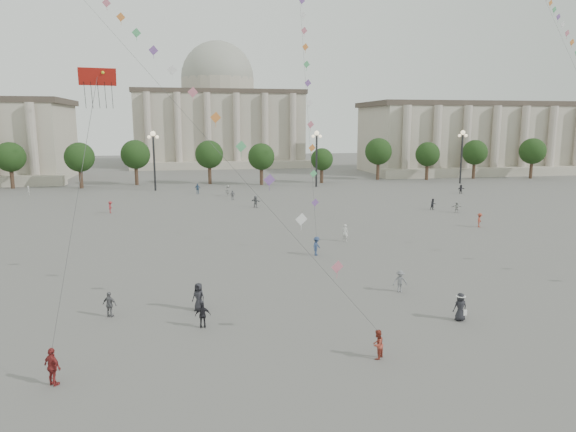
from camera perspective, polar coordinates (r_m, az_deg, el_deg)
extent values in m
plane|color=#5E5C59|center=(29.14, 7.55, -14.05)|extent=(360.00, 360.00, 0.00)
cube|color=#ABA28F|center=(146.41, 24.31, 7.78)|extent=(80.00, 22.00, 16.00)
cube|color=#453B33|center=(146.43, 24.56, 11.14)|extent=(81.60, 22.44, 1.20)
cube|color=#ABA28F|center=(136.32, 27.21, 4.49)|extent=(84.00, 4.00, 2.00)
cube|color=#ABA28F|center=(155.42, -7.67, 9.41)|extent=(46.00, 30.00, 20.00)
cube|color=#453B33|center=(155.65, -7.77, 13.32)|extent=(46.92, 30.60, 1.20)
cube|color=#ABA28F|center=(138.86, -7.20, 5.62)|extent=(48.30, 4.00, 2.00)
cylinder|color=#ABA28F|center=(155.76, -7.79, 14.02)|extent=(21.00, 21.00, 5.00)
sphere|color=gray|center=(155.95, -7.81, 14.93)|extent=(21.00, 21.00, 21.00)
cylinder|color=#34251A|center=(108.93, -28.62, 3.61)|extent=(0.70, 0.70, 3.52)
sphere|color=black|center=(108.65, -28.78, 5.54)|extent=(5.12, 5.12, 5.12)
cylinder|color=#34251A|center=(105.87, -22.42, 3.93)|extent=(0.70, 0.70, 3.52)
sphere|color=black|center=(105.58, -22.55, 5.92)|extent=(5.12, 5.12, 5.12)
cylinder|color=#34251A|center=(104.10, -15.93, 4.22)|extent=(0.70, 0.70, 3.52)
sphere|color=black|center=(103.81, -16.03, 6.24)|extent=(5.12, 5.12, 5.12)
cylinder|color=#34251A|center=(103.70, -9.29, 4.45)|extent=(0.70, 0.70, 3.52)
sphere|color=black|center=(103.41, -9.35, 6.48)|extent=(5.12, 5.12, 5.12)
cylinder|color=#34251A|center=(104.69, -2.69, 4.63)|extent=(0.70, 0.70, 3.52)
sphere|color=black|center=(104.39, -2.71, 6.64)|extent=(5.12, 5.12, 5.12)
cylinder|color=#34251A|center=(107.01, 3.70, 4.74)|extent=(0.70, 0.70, 3.52)
sphere|color=black|center=(106.73, 3.72, 6.71)|extent=(5.12, 5.12, 5.12)
cylinder|color=#34251A|center=(110.60, 9.76, 4.79)|extent=(0.70, 0.70, 3.52)
sphere|color=black|center=(110.33, 9.81, 6.69)|extent=(5.12, 5.12, 5.12)
cylinder|color=#34251A|center=(115.33, 15.37, 4.79)|extent=(0.70, 0.70, 3.52)
sphere|color=black|center=(115.07, 15.46, 6.62)|extent=(5.12, 5.12, 5.12)
cylinder|color=#34251A|center=(121.08, 20.50, 4.75)|extent=(0.70, 0.70, 3.52)
sphere|color=black|center=(120.82, 20.61, 6.49)|extent=(5.12, 5.12, 5.12)
cylinder|color=#34251A|center=(127.69, 25.13, 4.68)|extent=(0.70, 0.70, 3.52)
sphere|color=black|center=(127.45, 25.26, 6.33)|extent=(5.12, 5.12, 5.12)
cylinder|color=#262628|center=(95.64, -14.64, 5.73)|extent=(0.36, 0.36, 10.00)
sphere|color=#FFE5B2|center=(95.40, -14.78, 8.84)|extent=(0.90, 0.90, 0.90)
sphere|color=#FFE5B2|center=(95.47, -15.19, 8.47)|extent=(0.60, 0.60, 0.60)
sphere|color=#FFE5B2|center=(95.37, -14.34, 8.50)|extent=(0.60, 0.60, 0.60)
cylinder|color=#262628|center=(98.28, 3.18, 6.16)|extent=(0.36, 0.36, 10.00)
sphere|color=#FFE5B2|center=(98.05, 3.21, 9.19)|extent=(0.90, 0.90, 0.90)
sphere|color=#FFE5B2|center=(97.90, 2.81, 8.84)|extent=(0.60, 0.60, 0.60)
sphere|color=#FFE5B2|center=(98.24, 3.61, 8.84)|extent=(0.60, 0.60, 0.60)
cylinder|color=#262628|center=(109.42, 18.71, 6.05)|extent=(0.36, 0.36, 10.00)
sphere|color=#FFE5B2|center=(109.21, 18.87, 8.77)|extent=(0.90, 0.90, 0.90)
sphere|color=#FFE5B2|center=(108.88, 18.52, 8.47)|extent=(0.60, 0.60, 0.60)
sphere|color=#FFE5B2|center=(109.57, 19.17, 8.44)|extent=(0.60, 0.60, 0.60)
imported|color=#334F73|center=(89.94, -10.03, 3.01)|extent=(1.08, 0.52, 1.78)
imported|color=beige|center=(86.14, -6.72, 2.83)|extent=(1.19, 1.87, 1.93)
imported|color=slate|center=(37.91, 12.35, -7.10)|extent=(1.11, 0.73, 1.61)
imported|color=#B1B1AD|center=(73.44, 18.25, 0.95)|extent=(1.46, 0.57, 1.53)
imported|color=#9D3D2A|center=(63.98, 20.52, -0.43)|extent=(1.16, 1.21, 1.66)
imported|color=#232227|center=(93.76, 18.66, 2.84)|extent=(1.49, 0.71, 1.55)
imported|color=silver|center=(97.71, -26.87, 2.56)|extent=(0.59, 0.67, 1.55)
imported|color=slate|center=(74.18, -3.62, 1.61)|extent=(1.52, 1.45, 1.72)
imported|color=silver|center=(53.02, 6.35, -1.85)|extent=(0.79, 0.74, 1.80)
imported|color=slate|center=(82.13, -6.19, 2.33)|extent=(0.94, 0.61, 1.49)
imported|color=maroon|center=(73.42, -19.12, 0.94)|extent=(0.66, 1.08, 1.63)
imported|color=black|center=(34.00, -9.89, -8.83)|extent=(1.07, 1.01, 1.84)
imported|color=#222228|center=(74.79, 15.82, 1.26)|extent=(0.81, 0.66, 1.59)
imported|color=maroon|center=(26.88, -24.70, -14.98)|extent=(1.10, 1.03, 1.83)
imported|color=#58585C|center=(34.34, -19.21, -9.27)|extent=(1.03, 0.76, 1.62)
imported|color=black|center=(31.28, -9.44, -10.81)|extent=(0.93, 0.41, 1.56)
imported|color=#9B392A|center=(27.52, 9.92, -13.87)|extent=(0.94, 0.94, 1.54)
imported|color=navy|center=(47.17, 3.19, -3.35)|extent=(1.21, 1.30, 1.76)
imported|color=black|center=(33.60, 18.59, -9.55)|extent=(0.86, 0.57, 1.75)
cone|color=white|center=(33.36, 18.67, -8.34)|extent=(0.52, 0.52, 0.14)
cylinder|color=white|center=(33.38, 18.66, -8.44)|extent=(0.60, 0.60, 0.02)
cube|color=white|center=(33.71, 19.06, -10.10)|extent=(0.22, 0.10, 0.35)
cube|color=#AA1912|center=(34.45, -20.43, 14.30)|extent=(2.26, 0.87, 1.02)
cube|color=green|center=(34.49, -21.06, 14.68)|extent=(0.38, 0.25, 0.34)
cube|color=#1C4599|center=(34.38, -19.87, 14.76)|extent=(0.38, 0.25, 0.34)
sphere|color=gold|center=(34.45, -21.07, 14.68)|extent=(0.20, 0.20, 0.20)
sphere|color=gold|center=(34.34, -19.88, 14.77)|extent=(0.20, 0.20, 0.20)
cylinder|color=#3F3F3F|center=(29.62, -22.34, 2.17)|extent=(0.02, 0.02, 16.74)
cylinder|color=#3F3F3F|center=(52.51, -19.38, 19.19)|extent=(0.02, 0.02, 74.92)
cube|color=#CB6B7F|center=(28.14, 5.51, -5.64)|extent=(0.76, 0.25, 0.76)
cube|color=white|center=(29.68, 1.49, -0.37)|extent=(0.76, 0.25, 0.76)
cube|color=#7C4F9F|center=(31.58, -2.07, 4.03)|extent=(0.76, 0.25, 0.76)
cube|color=#51AF6F|center=(33.76, -5.24, 7.71)|extent=(0.76, 0.25, 0.76)
cube|color=orange|center=(36.15, -8.04, 10.79)|extent=(0.76, 0.25, 0.76)
cube|color=#CB6B7F|center=(38.71, -10.53, 13.37)|extent=(0.76, 0.25, 0.76)
cube|color=white|center=(41.38, -12.75, 15.54)|extent=(0.76, 0.25, 0.76)
cube|color=#7C4F9F|center=(44.16, -14.73, 17.38)|extent=(0.76, 0.25, 0.76)
cube|color=#51AF6F|center=(47.02, -16.50, 18.94)|extent=(0.76, 0.25, 0.76)
cube|color=orange|center=(49.93, -18.09, 20.28)|extent=(0.76, 0.25, 0.76)
cube|color=#CB6B7F|center=(52.90, -19.52, 21.43)|extent=(0.76, 0.25, 0.76)
cube|color=#7C4F9F|center=(47.94, 3.03, 1.51)|extent=(0.76, 0.25, 0.76)
cube|color=#51AF6F|center=(49.16, 2.86, 4.73)|extent=(0.76, 0.25, 0.76)
cube|color=orange|center=(50.53, 2.69, 7.57)|extent=(0.76, 0.25, 0.76)
cube|color=#CB6B7F|center=(52.01, 2.53, 10.12)|extent=(0.76, 0.25, 0.76)
cube|color=white|center=(53.59, 2.37, 12.44)|extent=(0.76, 0.25, 0.76)
cube|color=#7C4F9F|center=(55.25, 2.23, 14.55)|extent=(0.76, 0.25, 0.76)
cube|color=#51AF6F|center=(56.98, 2.08, 16.49)|extent=(0.76, 0.25, 0.76)
cube|color=orange|center=(58.76, 1.95, 18.27)|extent=(0.76, 0.25, 0.76)
cube|color=#CB6B7F|center=(60.59, 1.81, 19.90)|extent=(0.76, 0.25, 0.76)
cube|color=white|center=(62.46, 1.69, 21.41)|extent=(0.76, 0.25, 0.76)
cube|color=#7C4F9F|center=(64.36, 1.57, 22.81)|extent=(0.76, 0.25, 0.76)
cylinder|color=#3F3F3F|center=(66.91, 29.32, 14.04)|extent=(0.02, 0.02, 60.90)
cube|color=orange|center=(69.51, 29.02, 16.53)|extent=(0.76, 0.25, 0.76)
cube|color=#CB6B7F|center=(71.94, 28.61, 17.42)|extent=(0.76, 0.25, 0.76)
cube|color=white|center=(74.38, 28.21, 18.24)|extent=(0.76, 0.25, 0.76)
cube|color=#7C4F9F|center=(76.84, 27.84, 18.99)|extent=(0.76, 0.25, 0.76)
cube|color=#51AF6F|center=(79.32, 27.49, 19.69)|extent=(0.76, 0.25, 0.76)
cube|color=orange|center=(81.80, 27.15, 20.33)|extent=(0.76, 0.25, 0.76)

